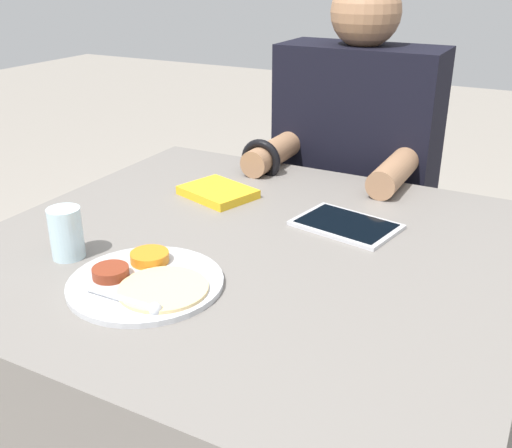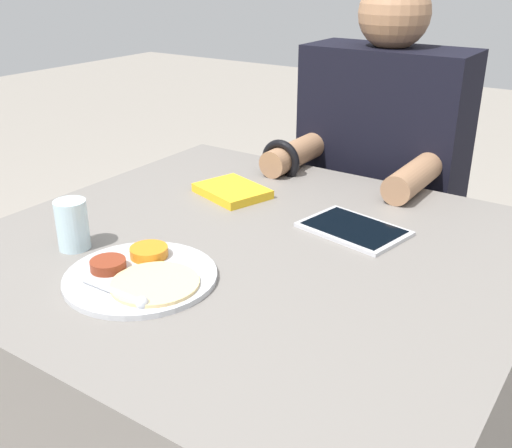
# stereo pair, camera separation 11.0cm
# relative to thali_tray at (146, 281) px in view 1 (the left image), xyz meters

# --- Properties ---
(dining_table) EXTENTS (1.02, 0.97, 0.76)m
(dining_table) POSITION_rel_thali_tray_xyz_m (0.07, 0.23, -0.39)
(dining_table) COLOR slate
(dining_table) RESTS_ON ground_plane
(thali_tray) EXTENTS (0.26, 0.26, 0.03)m
(thali_tray) POSITION_rel_thali_tray_xyz_m (0.00, 0.00, 0.00)
(thali_tray) COLOR #B7BABF
(thali_tray) RESTS_ON dining_table
(red_notebook) EXTENTS (0.19, 0.17, 0.02)m
(red_notebook) POSITION_rel_thali_tray_xyz_m (-0.11, 0.42, 0.00)
(red_notebook) COLOR silver
(red_notebook) RESTS_ON dining_table
(tablet_device) EXTENTS (0.23, 0.17, 0.01)m
(tablet_device) POSITION_rel_thali_tray_xyz_m (0.21, 0.39, -0.00)
(tablet_device) COLOR #B7B7BC
(tablet_device) RESTS_ON dining_table
(person_diner) EXTENTS (0.44, 0.43, 1.24)m
(person_diner) POSITION_rel_thali_tray_xyz_m (0.07, 0.87, -0.19)
(person_diner) COLOR black
(person_diner) RESTS_ON ground_plane
(drinking_glass) EXTENTS (0.06, 0.06, 0.10)m
(drinking_glass) POSITION_rel_thali_tray_xyz_m (-0.19, 0.02, 0.04)
(drinking_glass) COLOR silver
(drinking_glass) RESTS_ON dining_table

